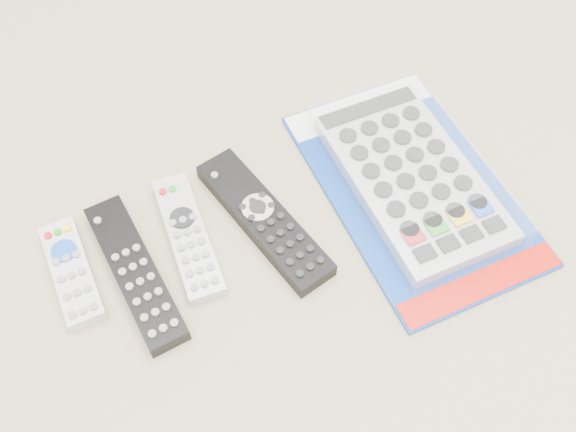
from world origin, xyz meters
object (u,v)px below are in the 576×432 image
remote_small_grey (72,272)px  remote_large_black (264,219)px  remote_slim_black (135,272)px  jumbo_remote_packaged (412,176)px  remote_silver_dvd (188,237)px

remote_small_grey → remote_large_black: (0.22, -0.04, 0.00)m
remote_slim_black → jumbo_remote_packaged: jumbo_remote_packaged is taller
remote_small_grey → remote_silver_dvd: 0.14m
remote_silver_dvd → jumbo_remote_packaged: jumbo_remote_packaged is taller
remote_slim_black → remote_silver_dvd: size_ratio=1.16×
remote_large_black → jumbo_remote_packaged: 0.19m
remote_small_grey → remote_large_black: 0.23m
remote_small_grey → remote_large_black: remote_large_black is taller
remote_slim_black → remote_large_black: same height
remote_large_black → remote_small_grey: bearing=161.1°
jumbo_remote_packaged → remote_silver_dvd: bearing=172.3°
remote_large_black → jumbo_remote_packaged: jumbo_remote_packaged is taller
remote_silver_dvd → jumbo_remote_packaged: (0.28, -0.06, 0.01)m
remote_small_grey → remote_silver_dvd: remote_small_grey is taller
remote_slim_black → remote_silver_dvd: 0.07m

